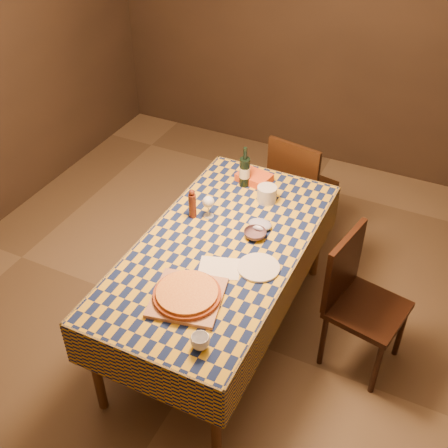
# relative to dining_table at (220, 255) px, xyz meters

# --- Properties ---
(room) EXTENTS (5.00, 5.10, 2.70)m
(room) POSITION_rel_dining_table_xyz_m (0.00, 0.00, 0.66)
(room) COLOR brown
(room) RESTS_ON ground
(dining_table) EXTENTS (0.94, 1.84, 0.77)m
(dining_table) POSITION_rel_dining_table_xyz_m (0.00, 0.00, 0.00)
(dining_table) COLOR brown
(dining_table) RESTS_ON ground
(cutting_board) EXTENTS (0.44, 0.44, 0.02)m
(cutting_board) POSITION_rel_dining_table_xyz_m (0.04, -0.48, 0.09)
(cutting_board) COLOR #B47754
(cutting_board) RESTS_ON dining_table
(pizza) EXTENTS (0.42, 0.42, 0.04)m
(pizza) POSITION_rel_dining_table_xyz_m (0.04, -0.48, 0.12)
(pizza) COLOR #973D19
(pizza) RESTS_ON cutting_board
(pepper_mill) EXTENTS (0.06, 0.06, 0.21)m
(pepper_mill) POSITION_rel_dining_table_xyz_m (-0.29, 0.18, 0.17)
(pepper_mill) COLOR #522013
(pepper_mill) RESTS_ON dining_table
(bowl) EXTENTS (0.14, 0.14, 0.04)m
(bowl) POSITION_rel_dining_table_xyz_m (0.15, 0.17, 0.10)
(bowl) COLOR #573F49
(bowl) RESTS_ON dining_table
(wine_glass) EXTENTS (0.08, 0.08, 0.15)m
(wine_glass) POSITION_rel_dining_table_xyz_m (-0.20, 0.23, 0.18)
(wine_glass) COLOR silver
(wine_glass) RESTS_ON dining_table
(wine_bottle) EXTENTS (0.10, 0.10, 0.29)m
(wine_bottle) POSITION_rel_dining_table_xyz_m (-0.14, 0.66, 0.19)
(wine_bottle) COLOR black
(wine_bottle) RESTS_ON dining_table
(deli_tub) EXTENTS (0.15, 0.15, 0.11)m
(deli_tub) POSITION_rel_dining_table_xyz_m (0.07, 0.55, 0.13)
(deli_tub) COLOR silver
(deli_tub) RESTS_ON dining_table
(takeout_container) EXTENTS (0.25, 0.20, 0.06)m
(takeout_container) POSITION_rel_dining_table_xyz_m (-0.10, 0.73, 0.10)
(takeout_container) COLOR #D44E1B
(takeout_container) RESTS_ON dining_table
(white_plate) EXTENTS (0.28, 0.28, 0.01)m
(white_plate) POSITION_rel_dining_table_xyz_m (0.28, -0.09, 0.08)
(white_plate) COLOR white
(white_plate) RESTS_ON dining_table
(tumbler) EXTENTS (0.10, 0.10, 0.08)m
(tumbler) POSITION_rel_dining_table_xyz_m (0.25, -0.73, 0.11)
(tumbler) COLOR white
(tumbler) RESTS_ON dining_table
(flour_patch) EXTENTS (0.28, 0.25, 0.00)m
(flour_patch) POSITION_rel_dining_table_xyz_m (0.08, -0.18, 0.08)
(flour_patch) COLOR white
(flour_patch) RESTS_ON dining_table
(flour_bag) EXTENTS (0.18, 0.16, 0.04)m
(flour_bag) POSITION_rel_dining_table_xyz_m (0.14, 0.27, 0.10)
(flour_bag) COLOR #A0A6CD
(flour_bag) RESTS_ON dining_table
(chair_far) EXTENTS (0.49, 0.49, 0.93)m
(chair_far) POSITION_rel_dining_table_xyz_m (0.09, 1.17, -0.17)
(chair_far) COLOR black
(chair_far) RESTS_ON ground
(chair_right) EXTENTS (0.50, 0.49, 0.93)m
(chair_right) POSITION_rel_dining_table_xyz_m (0.82, 0.20, -0.17)
(chair_right) COLOR black
(chair_right) RESTS_ON ground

